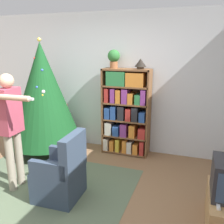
% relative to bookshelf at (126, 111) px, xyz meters
% --- Properties ---
extents(ground_plane, '(14.00, 14.00, 0.00)m').
position_rel_bookshelf_xyz_m(ground_plane, '(-0.35, -1.91, -0.82)').
color(ground_plane, '#846042').
extents(wall_back, '(8.00, 0.10, 2.60)m').
position_rel_bookshelf_xyz_m(wall_back, '(-0.35, 0.25, 0.48)').
color(wall_back, silver).
rests_on(wall_back, ground_plane).
extents(area_rug, '(2.55, 2.14, 0.01)m').
position_rel_bookshelf_xyz_m(area_rug, '(-0.79, -1.69, -0.82)').
color(area_rug, '#56664C').
rests_on(area_rug, ground_plane).
extents(bookshelf, '(0.87, 0.34, 1.59)m').
position_rel_bookshelf_xyz_m(bookshelf, '(0.00, 0.00, 0.00)').
color(bookshelf, brown).
rests_on(bookshelf, ground_plane).
extents(game_remote, '(0.04, 0.12, 0.02)m').
position_rel_bookshelf_xyz_m(game_remote, '(1.51, -1.87, -0.39)').
color(game_remote, white).
rests_on(game_remote, tv_stand).
extents(christmas_tree, '(1.34, 1.34, 2.13)m').
position_rel_bookshelf_xyz_m(christmas_tree, '(-1.45, -0.46, 0.31)').
color(christmas_tree, '#4C3323').
rests_on(christmas_tree, ground_plane).
extents(armchair, '(0.59, 0.58, 0.92)m').
position_rel_bookshelf_xyz_m(armchair, '(-0.39, -1.69, -0.50)').
color(armchair, '#334256').
rests_on(armchair, ground_plane).
extents(standing_person, '(0.63, 0.47, 1.64)m').
position_rel_bookshelf_xyz_m(standing_person, '(-1.14, -1.68, 0.15)').
color(standing_person, '#9E937F').
rests_on(standing_person, ground_plane).
extents(potted_plant, '(0.22, 0.22, 0.33)m').
position_rel_bookshelf_xyz_m(potted_plant, '(-0.24, 0.01, 0.96)').
color(potted_plant, '#935B38').
rests_on(potted_plant, bookshelf).
extents(table_lamp, '(0.20, 0.20, 0.18)m').
position_rel_bookshelf_xyz_m(table_lamp, '(0.24, 0.01, 0.87)').
color(table_lamp, '#473828').
rests_on(table_lamp, bookshelf).
extents(book_pile_near_tree, '(0.22, 0.16, 0.10)m').
position_rel_bookshelf_xyz_m(book_pile_near_tree, '(-0.90, -0.76, -0.78)').
color(book_pile_near_tree, '#284C93').
rests_on(book_pile_near_tree, ground_plane).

